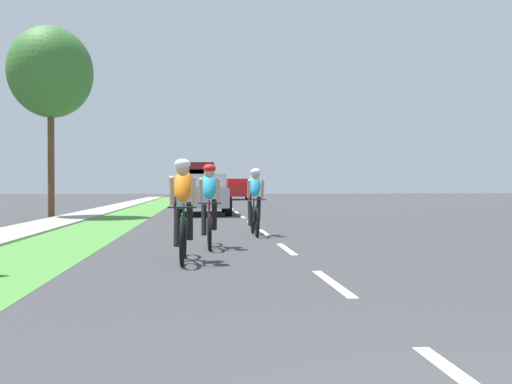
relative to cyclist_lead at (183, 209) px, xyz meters
The scene contains 12 objects.
ground_plane 13.39m from the cyclist_lead, 82.04° to the left, with size 120.00×120.00×0.00m, color #38383A.
grass_verge 13.51m from the cyclist_lead, 101.06° to the left, with size 2.01×70.00×0.01m, color #478438.
sidewalk_concrete 13.95m from the cyclist_lead, 108.16° to the left, with size 1.50×70.00×0.10m, color #9E998E.
lane_markings_center 17.35m from the cyclist_lead, 83.87° to the left, with size 0.12×54.30×0.01m.
cyclist_lead is the anchor object (origin of this frame).
cyclist_trailing 1.92m from the cyclist_lead, 77.05° to the left, with size 0.42×1.72×1.58m.
cyclist_distant 4.56m from the cyclist_lead, 70.23° to the left, with size 0.42×1.72×1.58m.
pickup_silver 13.95m from the cyclist_lead, 88.52° to the left, with size 2.22×5.10×1.64m.
sedan_dark_green 26.65m from the cyclist_lead, 89.39° to the left, with size 1.98×4.30×1.52m.
suv_red 37.89m from the cyclist_lead, 84.87° to the left, with size 2.15×4.70×1.79m.
bus_maroon 49.42m from the cyclist_lead, 89.64° to the left, with size 2.78×11.60×3.48m.
street_tree_near 14.15m from the cyclist_lead, 113.21° to the left, with size 3.07×3.07×7.10m.
Camera 1 is at (-1.58, -1.57, 1.17)m, focal length 37.65 mm.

